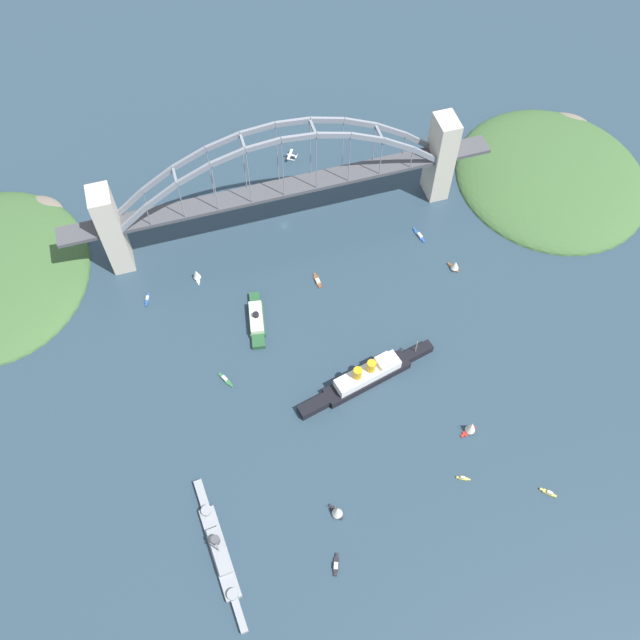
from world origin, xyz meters
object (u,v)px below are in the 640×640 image
object	(u,v)px
ocean_liner	(367,376)
small_boat_10	(225,379)
small_boat_6	(336,565)
naval_cruiser	(219,551)
harbor_arch_bridge	(282,189)
small_boat_3	(471,427)
small_boat_9	(455,265)
small_boat_7	(197,274)
seaplane_taxiing_near_bridge	(291,156)
small_boat_2	(463,478)
small_boat_4	(147,299)
small_boat_1	(548,493)
small_boat_5	(318,281)
small_boat_0	(337,511)
small_boat_8	(419,235)
harbor_ferry_steamer	(256,319)

from	to	relation	value
ocean_liner	small_boat_10	bearing A→B (deg)	-16.98
small_boat_6	small_boat_10	distance (m)	115.86
naval_cruiser	harbor_arch_bridge	bearing A→B (deg)	-113.69
small_boat_3	small_boat_9	xyz separation A→B (m)	(-33.17, -101.22, -1.26)
small_boat_6	small_boat_7	size ratio (longest dim) A/B	1.22
seaplane_taxiing_near_bridge	small_boat_10	distance (m)	173.15
naval_cruiser	small_boat_2	distance (m)	126.37
small_boat_4	seaplane_taxiing_near_bridge	bearing A→B (deg)	-142.00
seaplane_taxiing_near_bridge	small_boat_3	world-z (taller)	small_boat_3
small_boat_6	small_boat_1	bearing A→B (deg)	-178.49
small_boat_1	seaplane_taxiing_near_bridge	bearing A→B (deg)	-76.69
seaplane_taxiing_near_bridge	small_boat_4	distance (m)	143.02
small_boat_5	naval_cruiser	bearing A→B (deg)	57.12
seaplane_taxiing_near_bridge	small_boat_0	world-z (taller)	small_boat_0
small_boat_1	small_boat_7	distance (m)	231.47
small_boat_9	small_boat_6	bearing A→B (deg)	50.40
harbor_arch_bridge	small_boat_1	size ratio (longest dim) A/B	38.19
small_boat_1	small_boat_4	xyz separation A→B (m)	(174.84, -174.74, -0.25)
small_boat_1	small_boat_6	bearing A→B (deg)	1.51
small_boat_1	ocean_liner	bearing A→B (deg)	-52.01
small_boat_5	small_boat_9	world-z (taller)	small_boat_9
naval_cruiser	small_boat_0	xyz separation A→B (m)	(-59.58, -1.53, 2.21)
small_boat_1	small_boat_8	distance (m)	174.17
small_boat_6	small_boat_9	size ratio (longest dim) A/B	1.19
small_boat_3	small_boat_10	xyz separation A→B (m)	(117.39, -66.57, -4.21)
small_boat_3	small_boat_9	bearing A→B (deg)	-108.14
seaplane_taxiing_near_bridge	small_boat_9	size ratio (longest dim) A/B	1.10
harbor_arch_bridge	small_boat_2	bearing A→B (deg)	103.16
small_boat_7	small_boat_8	world-z (taller)	small_boat_7
small_boat_5	small_boat_8	xyz separation A→B (m)	(-71.51, -15.39, 0.03)
harbor_arch_bridge	small_boat_4	size ratio (longest dim) A/B	28.11
small_boat_2	seaplane_taxiing_near_bridge	bearing A→B (deg)	-84.39
small_boat_9	small_boat_10	size ratio (longest dim) A/B	0.80
seaplane_taxiing_near_bridge	small_boat_8	xyz separation A→B (m)	(-59.49, 88.65, -1.66)
naval_cruiser	small_boat_10	bearing A→B (deg)	-104.04
small_boat_2	small_boat_7	distance (m)	193.51
small_boat_8	small_boat_9	xyz separation A→B (m)	(-11.21, 30.33, 3.05)
seaplane_taxiing_near_bridge	small_boat_8	bearing A→B (deg)	123.87
ocean_liner	small_boat_3	xyz separation A→B (m)	(-42.87, 43.80, -0.39)
small_boat_7	small_boat_0	bearing A→B (deg)	103.36
harbor_arch_bridge	small_boat_1	bearing A→B (deg)	111.64
ocean_liner	harbor_arch_bridge	bearing A→B (deg)	-83.09
ocean_liner	small_boat_9	distance (m)	95.30
small_boat_5	small_boat_7	world-z (taller)	small_boat_7
small_boat_2	small_boat_5	distance (m)	144.03
harbor_arch_bridge	ocean_liner	bearing A→B (deg)	96.91
harbor_ferry_steamer	small_boat_0	world-z (taller)	small_boat_0
small_boat_7	small_boat_3	bearing A→B (deg)	130.47
small_boat_3	small_boat_10	distance (m)	135.02
naval_cruiser	small_boat_5	xyz separation A→B (m)	(-90.41, -139.87, -1.86)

